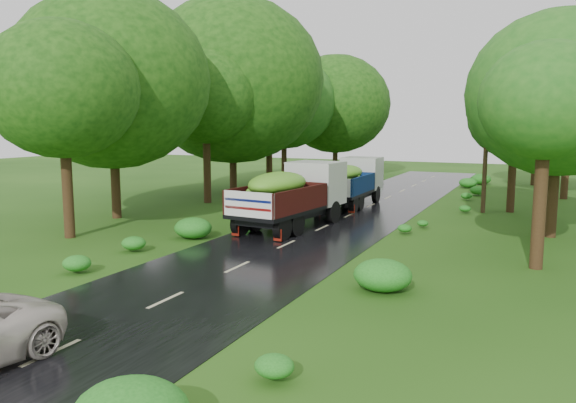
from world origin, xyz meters
The scene contains 9 objects.
ground centered at (0.00, 0.00, 0.00)m, with size 120.00×120.00×0.00m, color #193E0D.
road centered at (0.00, 5.00, 0.01)m, with size 6.50×80.00×0.02m, color black.
road_lines centered at (0.00, 6.00, 0.02)m, with size 0.12×69.60×0.00m.
truck_near centered at (-1.26, 11.65, 1.69)m, with size 3.21×7.34×3.00m.
truck_far centered at (-1.08, 19.62, 1.58)m, with size 2.41×6.64×2.79m.
utility_pole centered at (6.39, 20.07, 4.54)m, with size 1.47×0.69×8.82m.
trees_left centered at (-9.92, 21.90, 6.93)m, with size 6.99×35.08×10.06m.
trees_right centered at (9.38, 22.26, 5.84)m, with size 6.30×31.35×8.39m.
shrubs centered at (0.00, 14.00, 0.35)m, with size 11.90×44.00×0.70m.
Camera 1 is at (9.46, -12.31, 4.92)m, focal length 35.00 mm.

